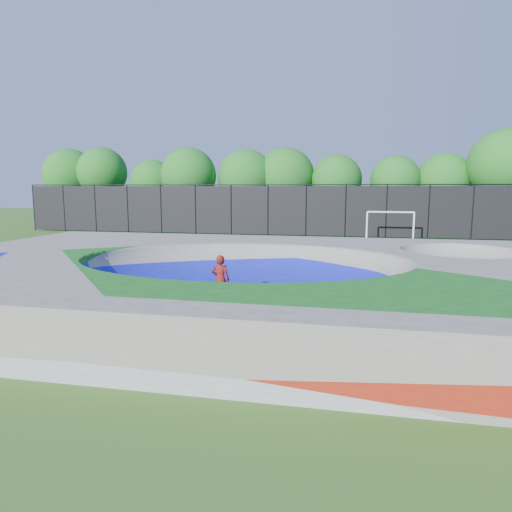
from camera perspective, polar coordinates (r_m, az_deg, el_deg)
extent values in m
plane|color=#2E5818|center=(15.34, -1.62, -5.73)|extent=(120.00, 120.00, 0.00)
cube|color=gray|center=(15.17, -1.63, -2.98)|extent=(22.00, 14.00, 1.50)
imported|color=red|center=(14.84, -4.47, -2.99)|extent=(0.62, 0.42, 1.64)
cube|color=black|center=(15.02, -4.44, -5.97)|extent=(0.80, 0.34, 0.05)
cylinder|color=white|center=(33.08, 13.69, 3.57)|extent=(0.12, 0.12, 2.10)
cylinder|color=white|center=(33.33, 19.10, 3.38)|extent=(0.12, 0.12, 2.10)
cylinder|color=white|center=(33.09, 16.48, 5.28)|extent=(3.14, 0.12, 0.12)
cylinder|color=black|center=(44.89, -26.02, 5.42)|extent=(0.09, 0.09, 4.00)
cylinder|color=black|center=(43.12, -22.85, 5.52)|extent=(0.09, 0.09, 4.00)
cylinder|color=black|center=(41.49, -19.43, 5.61)|extent=(0.09, 0.09, 4.00)
cylinder|color=black|center=(40.02, -15.73, 5.69)|extent=(0.09, 0.09, 4.00)
cylinder|color=black|center=(38.73, -11.77, 5.74)|extent=(0.09, 0.09, 4.00)
cylinder|color=black|center=(37.63, -7.56, 5.77)|extent=(0.09, 0.09, 4.00)
cylinder|color=black|center=(36.74, -3.12, 5.76)|extent=(0.09, 0.09, 4.00)
cylinder|color=black|center=(36.08, 1.51, 5.72)|extent=(0.09, 0.09, 4.00)
cylinder|color=black|center=(35.67, 6.28, 5.64)|extent=(0.09, 0.09, 4.00)
cylinder|color=black|center=(35.50, 11.13, 5.52)|extent=(0.09, 0.09, 4.00)
cylinder|color=black|center=(35.59, 15.98, 5.36)|extent=(0.09, 0.09, 4.00)
cylinder|color=black|center=(35.93, 20.78, 5.16)|extent=(0.09, 0.09, 4.00)
cylinder|color=black|center=(36.51, 25.45, 4.93)|extent=(0.09, 0.09, 4.00)
cube|color=black|center=(35.67, 6.28, 5.64)|extent=(48.00, 0.03, 3.80)
cylinder|color=black|center=(35.62, 6.33, 8.86)|extent=(48.00, 0.08, 0.08)
cylinder|color=#4D3026|center=(48.99, -22.02, 5.31)|extent=(0.44, 0.44, 3.08)
sphere|color=#1B651A|center=(48.96, -22.25, 9.35)|extent=(5.10, 5.10, 5.10)
cylinder|color=#4D3026|center=(47.09, -18.49, 5.63)|extent=(0.44, 0.44, 3.47)
sphere|color=#1B651A|center=(47.06, -18.69, 9.89)|extent=(4.73, 4.73, 4.73)
cylinder|color=#4D3026|center=(44.58, -12.67, 5.22)|extent=(0.44, 0.44, 2.70)
sphere|color=#1B651A|center=(44.52, -12.79, 8.98)|extent=(4.21, 4.21, 4.21)
cylinder|color=#4D3026|center=(41.98, -8.35, 5.35)|extent=(0.44, 0.44, 3.00)
sphere|color=#1B651A|center=(41.93, -8.45, 9.94)|extent=(4.96, 4.96, 4.96)
cylinder|color=#4D3026|center=(41.60, -1.23, 5.22)|extent=(0.44, 0.44, 2.72)
sphere|color=#1B651A|center=(41.54, -1.24, 9.72)|extent=(5.08, 5.08, 5.08)
cylinder|color=#4D3026|center=(41.65, 3.67, 5.24)|extent=(0.44, 0.44, 2.77)
sphere|color=#1B651A|center=(41.59, 3.71, 9.83)|extent=(5.19, 5.19, 5.19)
cylinder|color=#4D3026|center=(40.85, 9.93, 5.11)|extent=(0.44, 0.44, 2.83)
sphere|color=#1B651A|center=(40.79, 10.05, 9.38)|extent=(4.33, 4.33, 4.33)
cylinder|color=#4D3026|center=(41.72, 16.86, 4.90)|extent=(0.44, 0.44, 2.77)
sphere|color=#1B651A|center=(41.66, 17.04, 9.01)|extent=(4.29, 4.29, 4.29)
cylinder|color=#4D3026|center=(42.40, 22.20, 4.66)|extent=(0.44, 0.44, 2.74)
sphere|color=#1B651A|center=(42.33, 22.44, 8.80)|extent=(4.53, 4.53, 4.53)
cylinder|color=#4D3026|center=(41.52, 28.26, 4.72)|extent=(0.44, 0.44, 3.47)
sphere|color=#1B651A|center=(41.51, 28.64, 10.00)|extent=(5.60, 5.60, 5.60)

